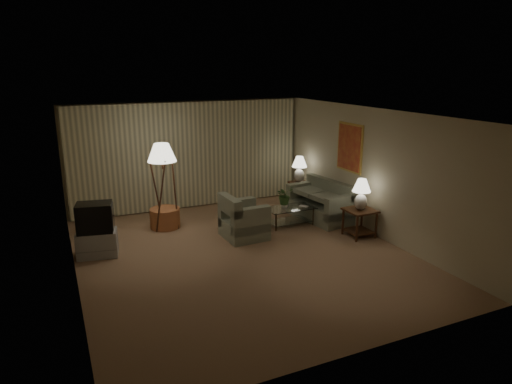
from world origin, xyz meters
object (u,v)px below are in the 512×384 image
armchair (244,221)px  side_table_near (360,218)px  floor_lamp (164,185)px  crt_tv (95,217)px  ottoman (165,218)px  tv_cabinet (97,244)px  side_table_far (299,189)px  sofa (319,204)px  vase (285,205)px  coffee_table (290,213)px  table_lamp_far (299,167)px  table_lamp_near (361,192)px

armchair → side_table_near: armchair is taller
side_table_near → floor_lamp: 4.30m
crt_tv → ottoman: size_ratio=1.08×
tv_cabinet → crt_tv: (0.00, 0.00, 0.53)m
armchair → floor_lamp: 1.96m
side_table_far → ottoman: bearing=-174.9°
sofa → side_table_near: size_ratio=3.04×
sofa → crt_tv: size_ratio=2.52×
floor_lamp → side_table_near: bearing=-31.0°
side_table_far → side_table_near: bearing=-90.0°
tv_cabinet → sofa: bearing=12.7°
side_table_near → tv_cabinet: (-5.20, 1.23, -0.17)m
armchair → ottoman: size_ratio=1.43×
side_table_near → crt_tv: bearing=166.7°
sofa → vase: bearing=-91.4°
sofa → tv_cabinet: size_ratio=2.24×
coffee_table → vase: 0.27m
table_lamp_far → coffee_table: (-0.99, -1.35, -0.72)m
side_table_near → side_table_far: (-0.00, 2.60, -0.02)m
armchair → floor_lamp: (-1.39, 1.22, 0.64)m
crt_tv → side_table_far: bearing=26.1°
sofa → armchair: size_ratio=1.92×
armchair → table_lamp_far: table_lamp_far is taller
tv_cabinet → ottoman: tv_cabinet is taller
ottoman → sofa: bearing=-14.9°
side_table_near → tv_cabinet: 5.35m
armchair → crt_tv: bearing=82.7°
tv_cabinet → crt_tv: 0.53m
tv_cabinet → vase: vase is taller
armchair → table_lamp_near: size_ratio=1.43×
coffee_table → floor_lamp: (-2.66, 0.94, 0.73)m
sofa → crt_tv: bearing=-95.8°
tv_cabinet → vase: (4.06, 0.02, 0.25)m
table_lamp_far → tv_cabinet: (-5.20, -1.37, -0.75)m
table_lamp_far → crt_tv: (-5.20, -1.37, -0.22)m
table_lamp_far → ottoman: 3.73m
ottoman → side_table_far: bearing=5.1°
coffee_table → armchair: bearing=-167.7°
side_table_near → floor_lamp: size_ratio=0.31×
armchair → side_table_near: size_ratio=1.58×
ottoman → floor_lamp: bearing=-98.2°
sofa → ottoman: sofa is taller
table_lamp_near → table_lamp_far: size_ratio=0.98×
armchair → tv_cabinet: bearing=82.7°
floor_lamp → ottoman: 0.79m
tv_cabinet → coffee_table: bearing=11.6°
crt_tv → table_lamp_near: bearing=-2.0°
side_table_near → table_lamp_far: 2.66m
crt_tv → floor_lamp: floor_lamp is taller
sofa → armchair: (-2.11, -0.38, 0.01)m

